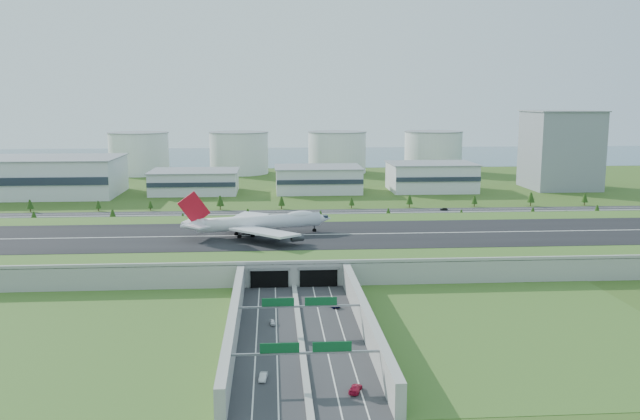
{
  "coord_description": "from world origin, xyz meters",
  "views": [
    {
      "loc": [
        -7.42,
        -277.04,
        64.92
      ],
      "look_at": [
        15.18,
        35.0,
        12.8
      ],
      "focal_mm": 38.0,
      "sensor_mm": 36.0,
      "label": 1
    }
  ],
  "objects": [
    {
      "name": "car_0",
      "position": [
        -7.58,
        -89.15,
        0.8
      ],
      "size": [
        2.0,
        4.16,
        1.37
      ],
      "primitive_type": "imported",
      "rotation": [
        0.0,
        0.0,
        0.1
      ],
      "color": "silver",
      "rests_on": "ground"
    },
    {
      "name": "fuel_tank_d",
      "position": [
        135.0,
        310.0,
        17.5
      ],
      "size": [
        50.0,
        50.0,
        35.0
      ],
      "primitive_type": "cylinder",
      "color": "silver",
      "rests_on": "ground"
    },
    {
      "name": "north_expressway",
      "position": [
        0.0,
        95.0,
        0.06
      ],
      "size": [
        560.0,
        36.0,
        0.12
      ],
      "primitive_type": "cube",
      "color": "#28282B",
      "rests_on": "ground"
    },
    {
      "name": "sign_gantry_far",
      "position": [
        0.0,
        -130.04,
        6.95
      ],
      "size": [
        38.7,
        0.7,
        9.8
      ],
      "color": "gray",
      "rests_on": "ground"
    },
    {
      "name": "hangar_mid_c",
      "position": [
        105.0,
        190.0,
        9.5
      ],
      "size": [
        58.0,
        42.0,
        19.0
      ],
      "primitive_type": "cube",
      "color": "silver",
      "rests_on": "ground"
    },
    {
      "name": "car_1",
      "position": [
        -9.87,
        -127.9,
        0.89
      ],
      "size": [
        2.2,
        4.84,
        1.54
      ],
      "primitive_type": "imported",
      "rotation": [
        0.0,
        0.0,
        -0.12
      ],
      "color": "silver",
      "rests_on": "ground"
    },
    {
      "name": "fuel_tank_a",
      "position": [
        -120.0,
        310.0,
        17.5
      ],
      "size": [
        50.0,
        50.0,
        35.0
      ],
      "primitive_type": "cylinder",
      "color": "silver",
      "rests_on": "ground"
    },
    {
      "name": "hangar_mid_a",
      "position": [
        -60.0,
        190.0,
        7.5
      ],
      "size": [
        58.0,
        42.0,
        15.0
      ],
      "primitive_type": "cube",
      "color": "silver",
      "rests_on": "ground"
    },
    {
      "name": "fuel_tank_c",
      "position": [
        50.0,
        310.0,
        17.5
      ],
      "size": [
        50.0,
        50.0,
        35.0
      ],
      "primitive_type": "cylinder",
      "color": "silver",
      "rests_on": "ground"
    },
    {
      "name": "sign_gantry_near",
      "position": [
        0.0,
        -95.04,
        6.95
      ],
      "size": [
        38.7,
        0.7,
        9.8
      ],
      "color": "gray",
      "rests_on": "ground"
    },
    {
      "name": "boeing_747",
      "position": [
        -13.02,
        0.15,
        13.72
      ],
      "size": [
        63.83,
        59.58,
        20.13
      ],
      "rotation": [
        0.0,
        0.0,
        0.25
      ],
      "color": "silver",
      "rests_on": "airfield_deck"
    },
    {
      "name": "fuel_tank_b",
      "position": [
        -35.0,
        310.0,
        17.5
      ],
      "size": [
        50.0,
        50.0,
        35.0
      ],
      "primitive_type": "cylinder",
      "color": "silver",
      "rests_on": "ground"
    },
    {
      "name": "car_3",
      "position": [
        10.7,
        -135.94,
        0.93
      ],
      "size": [
        4.05,
        6.02,
        1.62
      ],
      "primitive_type": "imported",
      "rotation": [
        0.0,
        0.0,
        2.79
      ],
      "color": "#B61031",
      "rests_on": "ground"
    },
    {
      "name": "bay_water",
      "position": [
        0.0,
        480.0,
        0.03
      ],
      "size": [
        1200.0,
        260.0,
        0.06
      ],
      "primitive_type": "cube",
      "color": "#355366",
      "rests_on": "ground"
    },
    {
      "name": "car_2",
      "position": [
        11.47,
        -73.77,
        0.86
      ],
      "size": [
        4.44,
        5.83,
        1.47
      ],
      "primitive_type": "imported",
      "rotation": [
        0.0,
        0.0,
        3.58
      ],
      "color": "#0D0F44",
      "rests_on": "ground"
    },
    {
      "name": "hangar_west",
      "position": [
        -170.0,
        185.0,
        12.5
      ],
      "size": [
        120.0,
        60.0,
        25.0
      ],
      "primitive_type": "cube",
      "color": "silver",
      "rests_on": "ground"
    },
    {
      "name": "hangar_mid_b",
      "position": [
        25.0,
        190.0,
        8.5
      ],
      "size": [
        58.0,
        42.0,
        17.0
      ],
      "primitive_type": "cube",
      "color": "silver",
      "rests_on": "ground"
    },
    {
      "name": "underpass_road",
      "position": [
        0.0,
        -99.42,
        3.43
      ],
      "size": [
        38.8,
        120.4,
        8.0
      ],
      "color": "#28282B",
      "rests_on": "ground"
    },
    {
      "name": "office_tower",
      "position": [
        200.0,
        195.0,
        27.5
      ],
      "size": [
        46.0,
        46.0,
        55.0
      ],
      "primitive_type": "cube",
      "color": "gray",
      "rests_on": "ground"
    },
    {
      "name": "car_6",
      "position": [
        159.08,
        87.99,
        0.94
      ],
      "size": [
        6.16,
        3.37,
        1.64
      ],
      "primitive_type": "imported",
      "rotation": [
        0.0,
        0.0,
        1.46
      ],
      "color": "#9F9EA3",
      "rests_on": "ground"
    },
    {
      "name": "car_7",
      "position": [
        -20.98,
        101.15,
        0.77
      ],
      "size": [
        4.78,
        2.75,
        1.31
      ],
      "primitive_type": "imported",
      "rotation": [
        0.0,
        0.0,
        -1.79
      ],
      "color": "white",
      "rests_on": "ground"
    },
    {
      "name": "ground",
      "position": [
        0.0,
        0.0,
        0.0
      ],
      "size": [
        1200.0,
        1200.0,
        0.0
      ],
      "primitive_type": "plane",
      "color": "#33541A",
      "rests_on": "ground"
    },
    {
      "name": "car_5",
      "position": [
        92.47,
        104.74,
        0.83
      ],
      "size": [
        4.34,
        1.64,
        1.41
      ],
      "primitive_type": "imported",
      "rotation": [
        0.0,
        0.0,
        -1.6
      ],
      "color": "black",
      "rests_on": "ground"
    },
    {
      "name": "airfield_deck",
      "position": [
        0.0,
        -0.09,
        4.12
      ],
      "size": [
        520.0,
        100.0,
        9.2
      ],
      "color": "gray",
      "rests_on": "ground"
    },
    {
      "name": "tree_row",
      "position": [
        14.46,
        95.89,
        4.51
      ],
      "size": [
        505.04,
        48.57,
        8.34
      ],
      "color": "#3D2819",
      "rests_on": "ground"
    }
  ]
}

